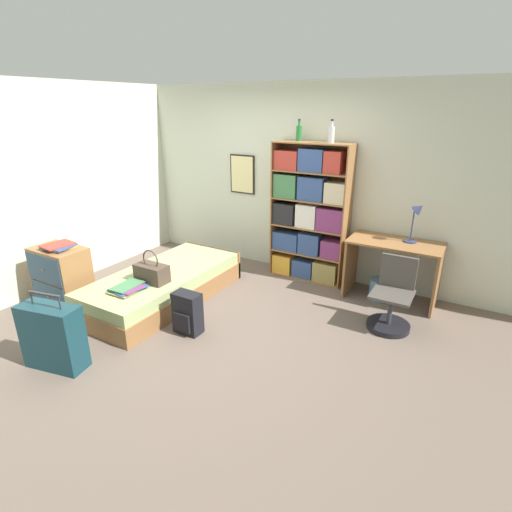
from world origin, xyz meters
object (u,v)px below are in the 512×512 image
Objects in this scene: desk_lamp at (417,215)px; desk_chair at (391,306)px; bed at (165,285)px; backpack at (187,313)px; bottle_green at (299,133)px; handbag at (152,273)px; book_stack_on_bed at (127,288)px; desk at (393,261)px; magazine_pile_on_dresser at (59,246)px; bookcase at (309,215)px; bottle_brown at (331,134)px; dresser at (62,277)px; waste_bin at (380,289)px; suitcase at (53,337)px.

desk_chair is at bearing -91.60° from desk_lamp.
bed is 0.90m from backpack.
bottle_green is 0.35× the size of desk_chair.
handbag is at bearing -116.59° from bottle_green.
book_stack_on_bed is 0.36× the size of desk.
handbag is 3.15m from desk_lamp.
bottle_green is at bearing 49.64° from magazine_pile_on_dresser.
bookcase is at bearing 60.48° from book_stack_on_bed.
desk is 2.37× the size of backpack.
desk_lamp is at bearing 29.78° from bed.
bottle_brown is at bearing 175.43° from desk.
handbag is (0.11, -0.30, 0.30)m from bed.
bottle_green reaches higher than backpack.
bottle_green is (1.99, 2.31, 1.60)m from dresser.
backpack is at bearing 11.58° from book_stack_on_bed.
bookcase is 1.71× the size of desk.
bed is 2.70m from waste_bin.
magazine_pile_on_dresser is 0.19× the size of bookcase.
backpack is 2.42m from waste_bin.
backpack is at bearing -111.05° from bottle_brown.
handbag is at bearing -69.31° from bed.
bookcase reaches higher than suitcase.
bottle_green reaches higher than dresser.
bottle_brown reaches higher than desk_chair.
dresser is 1.46× the size of desk_lamp.
dresser is at bearing -173.31° from book_stack_on_bed.
desk_lamp is (2.53, 3.07, 0.79)m from suitcase.
bottle_brown is at bearing 42.17° from dresser.
desk_lamp is (1.11, 0.01, -0.87)m from bottle_brown.
suitcase is at bearing -86.64° from bed.
bottle_green is at bearing 63.41° from handbag.
bottle_brown is at bearing 42.45° from magazine_pile_on_dresser.
handbag is 0.85× the size of backpack.
desk is at bearing -6.37° from bottle_green.
handbag reaches higher than bed.
desk_lamp is (3.53, 2.23, 0.34)m from magazine_pile_on_dresser.
backpack is (0.67, 1.09, -0.09)m from suitcase.
book_stack_on_bed is at bearing -140.51° from desk_lamp.
book_stack_on_bed is 1.11× the size of magazine_pile_on_dresser.
suitcase is at bearing -90.97° from handbag.
bottle_brown reaches higher than bed.
book_stack_on_bed is at bearing 6.26° from magazine_pile_on_dresser.
suitcase is at bearing -40.11° from magazine_pile_on_dresser.
desk is at bearing 103.55° from desk_chair.
magazine_pile_on_dresser is 0.71× the size of desk_lamp.
book_stack_on_bed is 3.04m from waste_bin.
suitcase is 1.65× the size of backpack.
book_stack_on_bed is 1.47× the size of waste_bin.
desk_chair reaches higher than suitcase.
dresser is 4.27m from desk_lamp.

